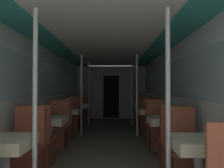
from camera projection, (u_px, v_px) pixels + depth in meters
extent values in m
cube|color=silver|center=(47.00, 96.00, 5.07)|extent=(0.05, 9.83, 2.15)
cube|color=silver|center=(47.00, 80.00, 5.08)|extent=(0.03, 9.04, 0.75)
cube|color=silver|center=(170.00, 96.00, 5.04)|extent=(0.05, 9.83, 2.15)
cube|color=silver|center=(170.00, 80.00, 5.04)|extent=(0.03, 9.04, 0.75)
cube|color=white|center=(108.00, 47.00, 5.08)|extent=(2.87, 9.83, 0.04)
cube|color=teal|center=(58.00, 49.00, 5.09)|extent=(0.52, 9.44, 0.03)
cube|color=teal|center=(159.00, 49.00, 5.06)|extent=(0.52, 9.44, 0.03)
cube|color=gray|center=(111.00, 92.00, 9.01)|extent=(2.81, 0.08, 2.15)
cube|color=black|center=(111.00, 97.00, 8.96)|extent=(0.64, 0.01, 1.72)
cube|color=#93704C|center=(5.00, 138.00, 2.41)|extent=(0.53, 0.53, 0.02)
cube|color=beige|center=(5.00, 143.00, 2.41)|extent=(0.57, 0.57, 0.13)
cube|color=brown|center=(24.00, 167.00, 2.92)|extent=(0.37, 0.37, 0.41)
cube|color=#9E4C38|center=(24.00, 150.00, 2.92)|extent=(0.43, 0.43, 0.05)
cube|color=#9E4C38|center=(30.00, 125.00, 3.12)|extent=(0.43, 0.04, 0.54)
cylinder|color=silver|center=(35.00, 104.00, 2.41)|extent=(0.05, 0.05, 2.15)
cylinder|color=#4C4C51|center=(50.00, 155.00, 4.08)|extent=(0.29, 0.29, 0.01)
cylinder|color=#B7B7BC|center=(50.00, 136.00, 4.08)|extent=(0.11, 0.11, 0.68)
cube|color=#93704C|center=(50.00, 118.00, 4.09)|extent=(0.53, 0.53, 0.02)
cube|color=beige|center=(50.00, 120.00, 4.09)|extent=(0.57, 0.57, 0.13)
cube|color=brown|center=(40.00, 152.00, 3.57)|extent=(0.37, 0.37, 0.41)
cube|color=#9E4C38|center=(41.00, 138.00, 3.57)|extent=(0.43, 0.43, 0.05)
cube|color=#9E4C38|center=(36.00, 122.00, 3.38)|extent=(0.43, 0.04, 0.54)
cube|color=brown|center=(57.00, 138.00, 4.60)|extent=(0.37, 0.37, 0.41)
cube|color=#9E4C38|center=(57.00, 127.00, 4.60)|extent=(0.43, 0.43, 0.05)
cube|color=#9E4C38|center=(60.00, 112.00, 4.80)|extent=(0.43, 0.04, 0.54)
cylinder|color=#4C4C51|center=(69.00, 135.00, 5.76)|extent=(0.29, 0.29, 0.01)
cylinder|color=#B7B7BC|center=(69.00, 122.00, 5.76)|extent=(0.11, 0.11, 0.68)
cube|color=#93704C|center=(69.00, 109.00, 5.77)|extent=(0.53, 0.53, 0.02)
cube|color=beige|center=(69.00, 111.00, 5.77)|extent=(0.57, 0.57, 0.13)
cube|color=brown|center=(64.00, 132.00, 5.24)|extent=(0.37, 0.37, 0.41)
cube|color=#9E4C38|center=(64.00, 122.00, 5.25)|extent=(0.43, 0.43, 0.05)
cube|color=#9E4C38|center=(62.00, 111.00, 5.06)|extent=(0.43, 0.04, 0.54)
cube|color=brown|center=(73.00, 125.00, 6.27)|extent=(0.37, 0.37, 0.41)
cube|color=#9E4C38|center=(73.00, 117.00, 6.28)|extent=(0.43, 0.43, 0.05)
cube|color=#9E4C38|center=(74.00, 106.00, 6.48)|extent=(0.43, 0.04, 0.54)
cylinder|color=silver|center=(81.00, 95.00, 5.77)|extent=(0.05, 0.05, 2.15)
cylinder|color=#4C4C51|center=(79.00, 125.00, 7.43)|extent=(0.29, 0.29, 0.01)
cylinder|color=#B7B7BC|center=(79.00, 114.00, 7.44)|extent=(0.11, 0.11, 0.68)
cube|color=#93704C|center=(79.00, 104.00, 7.45)|extent=(0.53, 0.53, 0.02)
cube|color=beige|center=(79.00, 106.00, 7.45)|extent=(0.57, 0.57, 0.13)
cube|color=brown|center=(76.00, 121.00, 6.92)|extent=(0.37, 0.37, 0.41)
cube|color=#9E4C38|center=(77.00, 114.00, 6.93)|extent=(0.43, 0.43, 0.05)
cube|color=#9E4C38|center=(75.00, 105.00, 6.74)|extent=(0.43, 0.04, 0.54)
cube|color=brown|center=(81.00, 117.00, 7.95)|extent=(0.37, 0.37, 0.41)
cube|color=#9E4C38|center=(81.00, 111.00, 7.96)|extent=(0.43, 0.43, 0.05)
cube|color=#9E4C38|center=(82.00, 102.00, 8.16)|extent=(0.43, 0.04, 0.54)
cylinder|color=silver|center=(89.00, 93.00, 7.45)|extent=(0.05, 0.05, 2.15)
cube|color=#93704C|center=(199.00, 139.00, 2.38)|extent=(0.53, 0.53, 0.02)
cube|color=beige|center=(199.00, 144.00, 2.38)|extent=(0.57, 0.57, 0.13)
cube|color=brown|center=(184.00, 168.00, 2.89)|extent=(0.37, 0.37, 0.41)
cube|color=#9E4C38|center=(184.00, 150.00, 2.89)|extent=(0.43, 0.43, 0.05)
cube|color=#9E4C38|center=(179.00, 125.00, 3.09)|extent=(0.43, 0.04, 0.54)
cylinder|color=silver|center=(168.00, 105.00, 2.39)|extent=(0.05, 0.05, 2.15)
cylinder|color=#4C4C51|center=(164.00, 155.00, 4.05)|extent=(0.29, 0.29, 0.01)
cylinder|color=#B7B7BC|center=(164.00, 137.00, 4.06)|extent=(0.11, 0.11, 0.68)
cube|color=#93704C|center=(164.00, 118.00, 4.06)|extent=(0.53, 0.53, 0.02)
cube|color=beige|center=(164.00, 121.00, 4.06)|extent=(0.57, 0.57, 0.13)
cube|color=brown|center=(171.00, 153.00, 3.54)|extent=(0.37, 0.37, 0.41)
cube|color=#9E4C38|center=(171.00, 139.00, 3.54)|extent=(0.43, 0.43, 0.05)
cube|color=#9E4C38|center=(174.00, 123.00, 3.35)|extent=(0.43, 0.04, 0.54)
cube|color=brown|center=(159.00, 138.00, 4.57)|extent=(0.37, 0.37, 0.41)
cube|color=#9E4C38|center=(159.00, 127.00, 4.57)|extent=(0.43, 0.43, 0.05)
cube|color=#9E4C38|center=(157.00, 112.00, 4.77)|extent=(0.43, 0.04, 0.54)
cylinder|color=#4C4C51|center=(150.00, 136.00, 5.73)|extent=(0.29, 0.29, 0.01)
cylinder|color=#B7B7BC|center=(150.00, 122.00, 5.73)|extent=(0.11, 0.11, 0.68)
cube|color=#93704C|center=(150.00, 109.00, 5.74)|extent=(0.53, 0.53, 0.02)
cube|color=beige|center=(150.00, 111.00, 5.74)|extent=(0.57, 0.57, 0.13)
cube|color=brown|center=(153.00, 132.00, 5.22)|extent=(0.37, 0.37, 0.41)
cube|color=#9E4C38|center=(153.00, 122.00, 5.22)|extent=(0.43, 0.43, 0.05)
cube|color=#9E4C38|center=(155.00, 111.00, 5.03)|extent=(0.43, 0.04, 0.54)
cube|color=brown|center=(147.00, 125.00, 6.25)|extent=(0.37, 0.37, 0.41)
cube|color=#9E4C38|center=(147.00, 117.00, 6.25)|extent=(0.43, 0.43, 0.05)
cube|color=#9E4C38|center=(146.00, 106.00, 6.45)|extent=(0.43, 0.04, 0.54)
cylinder|color=silver|center=(137.00, 95.00, 5.75)|extent=(0.05, 0.05, 2.15)
cylinder|color=#4C4C51|center=(142.00, 125.00, 7.41)|extent=(0.29, 0.29, 0.01)
cylinder|color=#B7B7BC|center=(142.00, 115.00, 7.41)|extent=(0.11, 0.11, 0.68)
cube|color=#93704C|center=(142.00, 104.00, 7.42)|extent=(0.53, 0.53, 0.02)
cube|color=beige|center=(142.00, 106.00, 7.42)|extent=(0.57, 0.57, 0.13)
cube|color=brown|center=(144.00, 121.00, 6.90)|extent=(0.37, 0.37, 0.41)
cube|color=#9E4C38|center=(144.00, 114.00, 6.90)|extent=(0.43, 0.43, 0.05)
cube|color=#9E4C38|center=(145.00, 105.00, 6.71)|extent=(0.43, 0.04, 0.54)
cube|color=brown|center=(140.00, 117.00, 7.92)|extent=(0.37, 0.37, 0.41)
cube|color=#9E4C38|center=(140.00, 111.00, 7.93)|extent=(0.43, 0.43, 0.05)
cube|color=#9E4C38|center=(139.00, 102.00, 8.13)|extent=(0.43, 0.04, 0.54)
cylinder|color=silver|center=(132.00, 93.00, 7.43)|extent=(0.05, 0.05, 2.15)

